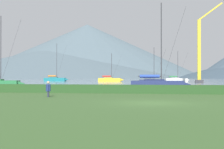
{
  "coord_description": "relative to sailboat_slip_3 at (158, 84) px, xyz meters",
  "views": [
    {
      "loc": [
        0.98,
        -19.32,
        1.58
      ],
      "look_at": [
        -12.94,
        58.59,
        2.14
      ],
      "focal_mm": 51.06,
      "sensor_mm": 36.0,
      "label": 1
    }
  ],
  "objects": [
    {
      "name": "dock_crane",
      "position": [
        9.15,
        40.87,
        6.5
      ],
      "size": [
        6.73,
        2.0,
        20.2
      ],
      "color": "#333338",
      "rests_on": "ground_plane"
    },
    {
      "name": "sailboat_slip_4",
      "position": [
        -38.74,
        66.9,
        0.09
      ],
      "size": [
        8.91,
        3.28,
        13.49
      ],
      "rotation": [
        0.0,
        0.0,
        0.09
      ],
      "color": "#19707A",
      "rests_on": "harbor_water"
    },
    {
      "name": "distant_hill_central_peak",
      "position": [
        -130.17,
        315.15,
        17.44
      ],
      "size": [
        301.62,
        301.62,
        36.21
      ],
      "primitive_type": "cone",
      "color": "slate",
      "rests_on": "ground_plane"
    },
    {
      "name": "person_seated_viewer",
      "position": [
        -7.81,
        -18.49,
        0.02
      ],
      "size": [
        0.36,
        0.55,
        1.25
      ],
      "rotation": [
        0.0,
        0.0,
        0.25
      ],
      "color": "#2D3347",
      "rests_on": "ground_plane"
    },
    {
      "name": "sailboat_slip_11",
      "position": [
        -2.36,
        32.64,
        -0.1
      ],
      "size": [
        6.86,
        2.7,
        8.49
      ],
      "rotation": [
        0.0,
        0.0,
        0.12
      ],
      "color": "navy",
      "rests_on": "harbor_water"
    },
    {
      "name": "sailboat_slip_8",
      "position": [
        3.79,
        60.64,
        -0.01
      ],
      "size": [
        8.02,
        3.87,
        9.72
      ],
      "rotation": [
        0.0,
        0.0,
        0.24
      ],
      "color": "white",
      "rests_on": "harbor_water"
    },
    {
      "name": "sailboat_slip_7",
      "position": [
        -17.26,
        58.9,
        0.02
      ],
      "size": [
        8.37,
        2.83,
        9.13
      ],
      "rotation": [
        0.0,
        0.0,
        0.05
      ],
      "color": "gold",
      "rests_on": "harbor_water"
    },
    {
      "name": "hedge_line",
      "position": [
        0.44,
        -11.66,
        -0.26
      ],
      "size": [
        80.0,
        1.2,
        0.81
      ],
      "primitive_type": "cube",
      "color": "#284C23",
      "rests_on": "ground_plane"
    },
    {
      "name": "sailboat_slip_3",
      "position": [
        0.0,
        0.0,
        0.0
      ],
      "size": [
        7.96,
        2.99,
        11.27
      ],
      "rotation": [
        0.0,
        0.0,
        0.1
      ],
      "color": "navy",
      "rests_on": "harbor_water"
    },
    {
      "name": "distant_hill_east_ridge",
      "position": [
        -107.96,
        378.17,
        35.77
      ],
      "size": [
        312.14,
        312.14,
        72.87
      ],
      "primitive_type": "cone",
      "color": "slate",
      "rests_on": "ground_plane"
    },
    {
      "name": "ground_plane",
      "position": [
        0.44,
        -22.66,
        -0.67
      ],
      "size": [
        1000.0,
        1000.0,
        0.0
      ],
      "primitive_type": "plane",
      "color": "#3D602D"
    },
    {
      "name": "harbor_water",
      "position": [
        0.44,
        114.34,
        -0.66
      ],
      "size": [
        320.0,
        246.0,
        0.0
      ],
      "primitive_type": "cube",
      "color": "#8499A8",
      "rests_on": "ground_plane"
    }
  ]
}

